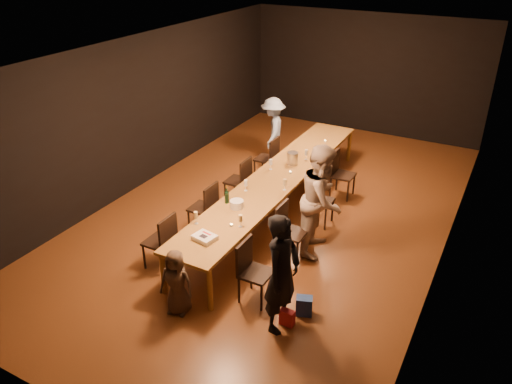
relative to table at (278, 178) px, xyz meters
The scene contains 30 objects.
ground 0.70m from the table, ahead, with size 10.00×10.00×0.00m, color #482612.
room_shell 1.38m from the table, ahead, with size 6.04×10.04×3.02m.
table is the anchor object (origin of this frame).
chair_right_0 2.56m from the table, 70.50° to the right, with size 0.42×0.42×0.93m, color black, non-canonical shape.
chair_right_1 1.49m from the table, 54.69° to the right, with size 0.42×0.42×0.93m, color black, non-canonical shape.
chair_right_2 0.88m from the table, ahead, with size 0.42×0.42×0.93m, color black, non-canonical shape.
chair_right_3 1.49m from the table, 54.69° to the left, with size 0.42×0.42×0.93m, color black, non-canonical shape.
chair_left_0 2.56m from the table, 109.50° to the right, with size 0.42×0.42×0.93m, color black, non-canonical shape.
chair_left_1 1.49m from the table, 125.31° to the right, with size 0.42×0.42×0.93m, color black, non-canonical shape.
chair_left_2 0.88m from the table, behind, with size 0.42×0.42×0.93m, color black, non-canonical shape.
chair_left_3 1.49m from the table, 125.31° to the left, with size 0.42×0.42×0.93m, color black, non-canonical shape.
woman_birthday 3.05m from the table, 62.83° to the right, with size 0.61×0.40×1.68m, color black.
woman_tan 1.40m from the table, 33.50° to the right, with size 0.90×0.70×1.85m, color #C5AB93.
man_blue 2.41m from the table, 118.65° to the left, with size 0.95×0.55×1.48m, color #829EC9.
child 3.14m from the table, 89.69° to the right, with size 0.48×0.31×0.98m, color #453527.
gift_bag_red 3.10m from the table, 61.24° to the right, with size 0.20×0.11×0.23m, color red.
gift_bag_blue 2.90m from the table, 56.29° to the right, with size 0.22×0.15×0.28m, color #23459A.
birthday_cake 2.40m from the table, 89.95° to the right, with size 0.35×0.30×0.07m.
plate_stack 1.37m from the table, 92.80° to the right, with size 0.22×0.22×0.12m, color white.
champagne_bottle 1.35m from the table, 102.47° to the right, with size 0.07×0.07×0.31m, color black, non-canonical shape.
ice_bucket 0.64m from the table, 88.98° to the left, with size 0.21×0.21×0.23m, color #AEAEB3.
wineglass_0 2.12m from the table, 99.68° to the right, with size 0.06×0.06×0.21m, color beige, non-canonical shape.
wineglass_1 1.87m from the table, 81.27° to the right, with size 0.06×0.06×0.21m, color beige, non-canonical shape.
wineglass_2 0.82m from the table, 106.25° to the right, with size 0.06×0.06×0.21m, color silver, non-canonical shape.
wineglass_3 0.58m from the table, 51.56° to the right, with size 0.06×0.06×0.21m, color beige, non-canonical shape.
wineglass_4 0.34m from the table, 140.94° to the left, with size 0.06×0.06×0.21m, color silver, non-canonical shape.
wineglass_5 0.95m from the table, 80.19° to the left, with size 0.06×0.06×0.21m, color silver, non-canonical shape.
tealight_near 1.90m from the table, 85.47° to the right, with size 0.05×0.05×0.03m, color #B2B7B2.
tealight_mid 0.28m from the table, 56.41° to the left, with size 0.05×0.05×0.03m, color #B2B7B2.
tealight_far 1.98m from the table, 85.65° to the left, with size 0.05×0.05×0.03m, color #B2B7B2.
Camera 1 is at (3.53, -7.38, 4.70)m, focal length 35.00 mm.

